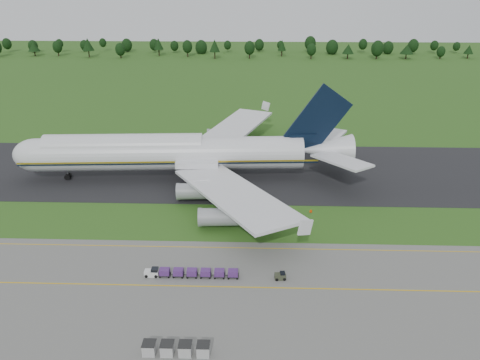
{
  "coord_description": "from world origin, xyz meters",
  "views": [
    {
      "loc": [
        5.27,
        -84.56,
        45.96
      ],
      "look_at": [
        2.48,
        2.0,
        8.6
      ],
      "focal_mm": 35.0,
      "sensor_mm": 36.0,
      "label": 1
    }
  ],
  "objects_px": {
    "baggage_train": "(190,273)",
    "utility_cart": "(280,276)",
    "uld_row": "(176,349)",
    "edge_markers": "(270,211)",
    "aircraft": "(177,153)"
  },
  "relations": [
    {
      "from": "aircraft",
      "to": "edge_markers",
      "type": "height_order",
      "value": "aircraft"
    },
    {
      "from": "aircraft",
      "to": "utility_cart",
      "type": "xyz_separation_m",
      "value": [
        23.63,
        -42.37,
        -6.19
      ]
    },
    {
      "from": "uld_row",
      "to": "baggage_train",
      "type": "bearing_deg",
      "value": 91.49
    },
    {
      "from": "baggage_train",
      "to": "uld_row",
      "type": "xyz_separation_m",
      "value": [
        0.46,
        -17.61,
        0.13
      ]
    },
    {
      "from": "aircraft",
      "to": "edge_markers",
      "type": "bearing_deg",
      "value": -38.57
    },
    {
      "from": "baggage_train",
      "to": "aircraft",
      "type": "bearing_deg",
      "value": 101.54
    },
    {
      "from": "edge_markers",
      "to": "uld_row",
      "type": "bearing_deg",
      "value": -107.89
    },
    {
      "from": "baggage_train",
      "to": "utility_cart",
      "type": "height_order",
      "value": "baggage_train"
    },
    {
      "from": "baggage_train",
      "to": "edge_markers",
      "type": "xyz_separation_m",
      "value": [
        13.94,
        24.15,
        -0.53
      ]
    },
    {
      "from": "edge_markers",
      "to": "aircraft",
      "type": "bearing_deg",
      "value": 141.43
    },
    {
      "from": "utility_cart",
      "to": "baggage_train",
      "type": "bearing_deg",
      "value": 179.07
    },
    {
      "from": "uld_row",
      "to": "utility_cart",
      "type": "bearing_deg",
      "value": 50.01
    },
    {
      "from": "baggage_train",
      "to": "uld_row",
      "type": "height_order",
      "value": "uld_row"
    },
    {
      "from": "aircraft",
      "to": "utility_cart",
      "type": "relative_size",
      "value": 43.75
    },
    {
      "from": "baggage_train",
      "to": "uld_row",
      "type": "distance_m",
      "value": 17.62
    }
  ]
}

